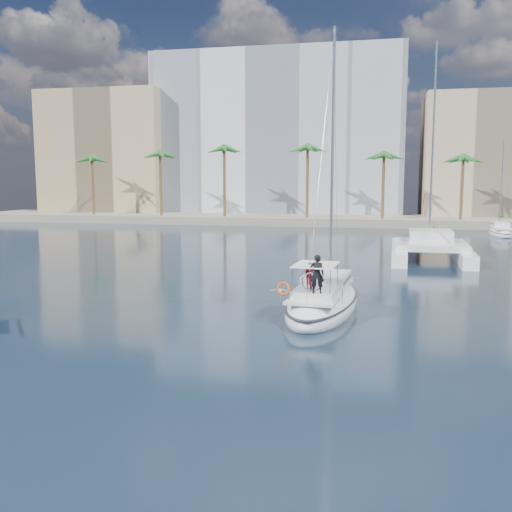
# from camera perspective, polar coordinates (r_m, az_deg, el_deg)

# --- Properties ---
(ground) EXTENTS (160.00, 160.00, 0.00)m
(ground) POSITION_cam_1_polar(r_m,az_deg,el_deg) (28.70, 1.46, -6.03)
(ground) COLOR black
(ground) RESTS_ON ground
(quay) EXTENTS (120.00, 14.00, 1.20)m
(quay) POSITION_cam_1_polar(r_m,az_deg,el_deg) (88.78, 8.74, 3.57)
(quay) COLOR gray
(quay) RESTS_ON ground
(building_modern) EXTENTS (42.00, 16.00, 28.00)m
(building_modern) POSITION_cam_1_polar(r_m,az_deg,el_deg) (102.12, 2.42, 11.70)
(building_modern) COLOR white
(building_modern) RESTS_ON ground
(building_tan_left) EXTENTS (22.00, 14.00, 22.00)m
(building_tan_left) POSITION_cam_1_polar(r_m,az_deg,el_deg) (107.39, -14.19, 9.68)
(building_tan_left) COLOR tan
(building_tan_left) RESTS_ON ground
(building_beige) EXTENTS (20.00, 14.00, 20.00)m
(building_beige) POSITION_cam_1_polar(r_m,az_deg,el_deg) (98.92, 22.16, 8.96)
(building_beige) COLOR #CCB793
(building_beige) RESTS_ON ground
(palm_left) EXTENTS (3.60, 3.60, 12.30)m
(palm_left) POSITION_cam_1_polar(r_m,az_deg,el_deg) (93.10, -12.99, 9.62)
(palm_left) COLOR brown
(palm_left) RESTS_ON ground
(palm_centre) EXTENTS (3.60, 3.60, 12.30)m
(palm_centre) POSITION_cam_1_polar(r_m,az_deg,el_deg) (84.64, 8.71, 9.94)
(palm_centre) COLOR brown
(palm_centre) RESTS_ON ground
(main_sloop) EXTENTS (4.15, 10.70, 15.54)m
(main_sloop) POSITION_cam_1_polar(r_m,az_deg,el_deg) (30.04, 6.73, -4.47)
(main_sloop) COLOR white
(main_sloop) RESTS_ON ground
(catamaran) EXTENTS (6.72, 12.92, 18.51)m
(catamaran) POSITION_cam_1_polar(r_m,az_deg,el_deg) (51.10, 17.03, 1.00)
(catamaran) COLOR white
(catamaran) RESTS_ON ground
(seagull) EXTENTS (1.06, 0.45, 0.20)m
(seagull) POSITION_cam_1_polar(r_m,az_deg,el_deg) (31.25, 2.41, -3.46)
(seagull) COLOR silver
(seagull) RESTS_ON ground
(moored_yacht_a) EXTENTS (3.37, 9.52, 11.90)m
(moored_yacht_a) POSITION_cam_1_polar(r_m,az_deg,el_deg) (76.19, 23.28, 1.92)
(moored_yacht_a) COLOR white
(moored_yacht_a) RESTS_ON ground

